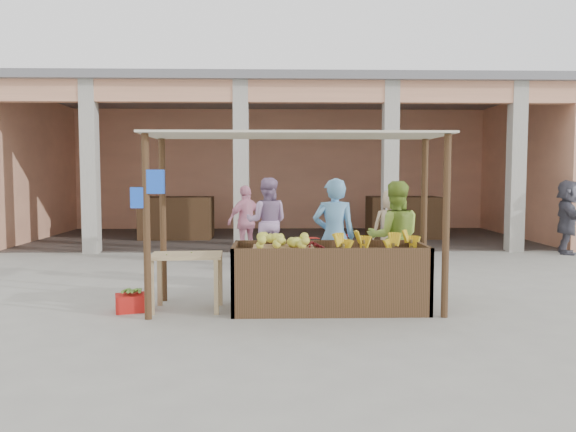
{
  "coord_description": "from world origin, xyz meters",
  "views": [
    {
      "loc": [
        -0.26,
        -7.52,
        1.84
      ],
      "look_at": [
        -0.02,
        1.2,
        1.19
      ],
      "focal_mm": 35.0,
      "sensor_mm": 36.0,
      "label": 1
    }
  ],
  "objects_px": {
    "side_table": "(187,264)",
    "red_crate": "(133,303)",
    "vendor_green": "(394,235)",
    "vendor_blue": "(334,233)",
    "motorcycle": "(322,248)",
    "fruit_stall": "(329,281)"
  },
  "relations": [
    {
      "from": "side_table",
      "to": "vendor_green",
      "type": "relative_size",
      "value": 0.54
    },
    {
      "from": "side_table",
      "to": "vendor_blue",
      "type": "relative_size",
      "value": 0.52
    },
    {
      "from": "vendor_blue",
      "to": "vendor_green",
      "type": "xyz_separation_m",
      "value": [
        0.94,
        0.06,
        -0.03
      ]
    },
    {
      "from": "side_table",
      "to": "vendor_blue",
      "type": "height_order",
      "value": "vendor_blue"
    },
    {
      "from": "vendor_blue",
      "to": "motorcycle",
      "type": "relative_size",
      "value": 1.0
    },
    {
      "from": "side_table",
      "to": "motorcycle",
      "type": "distance_m",
      "value": 3.37
    },
    {
      "from": "vendor_blue",
      "to": "motorcycle",
      "type": "height_order",
      "value": "vendor_blue"
    },
    {
      "from": "vendor_green",
      "to": "fruit_stall",
      "type": "bearing_deg",
      "value": 44.99
    },
    {
      "from": "side_table",
      "to": "red_crate",
      "type": "relative_size",
      "value": 2.21
    },
    {
      "from": "fruit_stall",
      "to": "red_crate",
      "type": "distance_m",
      "value": 2.67
    },
    {
      "from": "side_table",
      "to": "red_crate",
      "type": "height_order",
      "value": "side_table"
    },
    {
      "from": "vendor_blue",
      "to": "motorcycle",
      "type": "xyz_separation_m",
      "value": [
        -0.02,
        1.72,
        -0.45
      ]
    },
    {
      "from": "fruit_stall",
      "to": "red_crate",
      "type": "relative_size",
      "value": 5.85
    },
    {
      "from": "red_crate",
      "to": "vendor_blue",
      "type": "bearing_deg",
      "value": 2.48
    },
    {
      "from": "motorcycle",
      "to": "fruit_stall",
      "type": "bearing_deg",
      "value": -175.03
    },
    {
      "from": "fruit_stall",
      "to": "side_table",
      "type": "bearing_deg",
      "value": 178.89
    },
    {
      "from": "vendor_blue",
      "to": "fruit_stall",
      "type": "bearing_deg",
      "value": 81.93
    },
    {
      "from": "red_crate",
      "to": "vendor_green",
      "type": "xyz_separation_m",
      "value": [
        3.76,
        1.05,
        0.8
      ]
    },
    {
      "from": "vendor_blue",
      "to": "side_table",
      "type": "bearing_deg",
      "value": 25.87
    },
    {
      "from": "fruit_stall",
      "to": "red_crate",
      "type": "height_order",
      "value": "fruit_stall"
    },
    {
      "from": "red_crate",
      "to": "fruit_stall",
      "type": "bearing_deg",
      "value": -16.27
    },
    {
      "from": "fruit_stall",
      "to": "vendor_green",
      "type": "distance_m",
      "value": 1.6
    }
  ]
}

